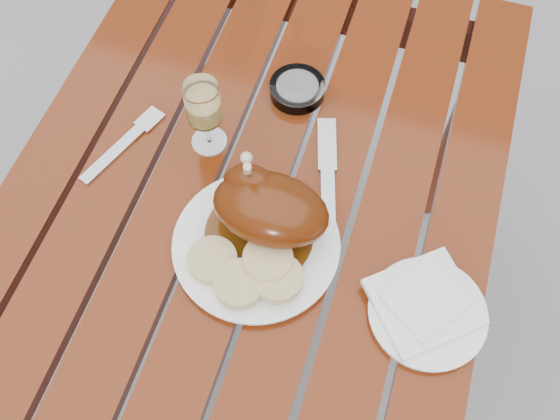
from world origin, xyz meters
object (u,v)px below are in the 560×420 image
object	(u,v)px
ashtray	(297,89)
table	(253,290)
wine_glass	(205,116)
side_plate	(427,313)
dinner_plate	(256,245)

from	to	relation	value
ashtray	table	bearing A→B (deg)	-93.56
table	wine_glass	xyz separation A→B (m)	(-0.10, 0.10, 0.45)
side_plate	ashtray	distance (m)	0.46
dinner_plate	side_plate	distance (m)	0.28
dinner_plate	side_plate	world-z (taller)	dinner_plate
table	dinner_plate	size ratio (longest dim) A/B	4.57
table	dinner_plate	world-z (taller)	dinner_plate
dinner_plate	ashtray	world-z (taller)	ashtray
wine_glass	side_plate	size ratio (longest dim) A/B	0.82
dinner_plate	ashtray	bearing A→B (deg)	95.03
table	wine_glass	distance (m)	0.47
side_plate	ashtray	bearing A→B (deg)	131.58
table	wine_glass	world-z (taller)	wine_glass
table	wine_glass	size ratio (longest dim) A/B	8.31
wine_glass	side_plate	bearing A→B (deg)	-25.10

